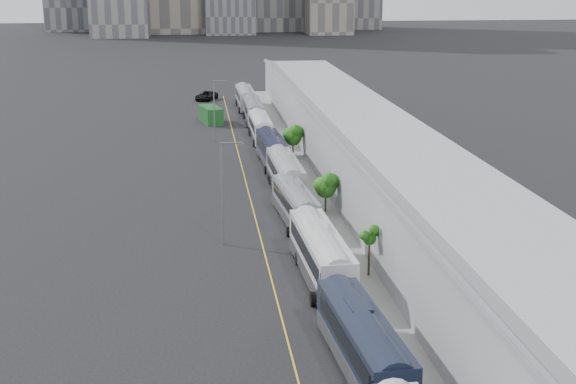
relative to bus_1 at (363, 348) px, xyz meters
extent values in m
cube|color=gray|center=(6.53, 36.40, -1.57)|extent=(10.00, 170.00, 0.12)
cube|color=gold|center=(-3.97, 36.40, -1.62)|extent=(0.12, 160.00, 0.02)
cube|color=gray|center=(10.53, 36.40, 1.77)|extent=(12.00, 160.00, 6.80)
cube|color=gray|center=(10.53, 36.40, 4.22)|extent=(12.45, 160.40, 2.57)
cube|color=gray|center=(4.63, 36.40, 5.37)|extent=(0.30, 160.00, 0.40)
cube|color=black|center=(0.00, 0.03, 0.33)|extent=(3.56, 13.38, 3.21)
cube|color=black|center=(0.00, -0.18, 0.90)|extent=(3.51, 11.80, 1.09)
cube|color=silver|center=(0.00, 0.03, -0.70)|extent=(3.59, 13.12, 1.03)
cube|color=black|center=(0.00, 1.55, 2.08)|extent=(1.48, 2.33, 0.31)
cube|color=silver|center=(-0.09, 15.53, 0.44)|extent=(3.31, 14.11, 3.40)
cube|color=black|center=(-0.09, 15.32, 1.05)|extent=(3.31, 12.43, 1.15)
cube|color=silver|center=(-0.09, 15.53, -0.64)|extent=(3.34, 13.83, 1.09)
cube|color=silver|center=(-0.09, 17.15, 2.30)|extent=(1.49, 2.42, 0.32)
cube|color=slate|center=(-0.19, 31.00, 0.18)|extent=(3.31, 12.40, 2.97)
cube|color=black|center=(-0.19, 30.82, 0.72)|extent=(3.26, 10.94, 1.01)
cube|color=silver|center=(-0.19, 31.00, -0.77)|extent=(3.33, 12.16, 0.95)
cube|color=slate|center=(-0.19, 32.42, 1.81)|extent=(1.37, 2.16, 0.28)
cube|color=#9B9FA5|center=(0.14, 42.55, 0.36)|extent=(2.96, 13.51, 3.26)
cube|color=black|center=(0.14, 42.35, 0.95)|extent=(2.99, 11.90, 1.11)
cube|color=silver|center=(0.14, 42.55, -0.68)|extent=(3.00, 13.24, 1.04)
cube|color=#9B9FA5|center=(0.14, 44.11, 2.15)|extent=(1.39, 2.30, 0.31)
cube|color=black|center=(-0.02, 55.45, 0.30)|extent=(3.13, 13.12, 3.16)
cube|color=black|center=(-0.02, 55.25, 0.87)|extent=(3.13, 11.56, 1.07)
cube|color=silver|center=(-0.02, 55.45, -0.71)|extent=(3.16, 12.86, 1.01)
cube|color=black|center=(-0.02, 56.95, 2.03)|extent=(1.39, 2.26, 0.30)
cube|color=white|center=(-0.24, 71.49, 0.23)|extent=(2.57, 12.62, 3.05)
cube|color=black|center=(-0.24, 71.30, 0.78)|extent=(2.62, 11.10, 1.04)
cube|color=silver|center=(-0.24, 71.49, -0.74)|extent=(2.61, 12.36, 0.98)
cube|color=white|center=(-0.24, 72.95, 1.91)|extent=(1.27, 2.14, 0.29)
cube|color=gray|center=(-0.17, 86.32, 0.27)|extent=(2.69, 12.90, 3.12)
cube|color=black|center=(-0.17, 86.12, 0.84)|extent=(2.73, 11.35, 1.06)
cube|color=silver|center=(-0.17, 86.32, -0.72)|extent=(2.72, 12.64, 1.00)
cube|color=gray|center=(-0.17, 87.80, 1.98)|extent=(1.31, 2.19, 0.30)
cube|color=#A8A9B2|center=(-0.58, 100.08, 0.36)|extent=(2.85, 13.51, 3.27)
cube|color=black|center=(-0.58, 99.87, 0.95)|extent=(2.89, 11.90, 1.11)
cube|color=silver|center=(-0.58, 100.08, -0.68)|extent=(2.89, 13.24, 1.05)
cube|color=#A8A9B2|center=(-0.58, 101.64, 2.15)|extent=(1.37, 2.30, 0.31)
cylinder|color=black|center=(3.79, 15.72, 0.12)|extent=(0.18, 0.18, 3.51)
sphere|color=#185814|center=(3.79, 15.72, 1.74)|extent=(1.09, 1.09, 1.09)
cylinder|color=black|center=(3.25, 33.85, -0.21)|extent=(0.18, 0.18, 2.85)
sphere|color=#185814|center=(3.25, 33.85, 1.31)|extent=(2.16, 2.16, 2.16)
cylinder|color=black|center=(3.15, 60.05, -0.18)|extent=(0.18, 0.18, 2.90)
sphere|color=#185814|center=(3.15, 60.05, 1.38)|extent=(2.37, 2.37, 2.37)
cylinder|color=#59595E|center=(-7.46, 25.01, 3.03)|extent=(0.18, 0.18, 9.33)
cylinder|color=#59595E|center=(-6.56, 25.01, 7.60)|extent=(1.80, 0.14, 0.14)
cube|color=#59595E|center=(-5.76, 25.01, 7.45)|extent=(0.50, 0.22, 0.18)
cylinder|color=#59595E|center=(-6.88, 71.01, 2.81)|extent=(0.18, 0.18, 8.89)
cylinder|color=#59595E|center=(-5.98, 71.01, 7.15)|extent=(1.80, 0.14, 0.14)
cube|color=#59595E|center=(-5.18, 71.01, 7.00)|extent=(0.50, 0.22, 0.18)
cube|color=#144219|center=(-7.08, 86.23, -0.29)|extent=(3.96, 6.77, 2.68)
imported|color=black|center=(-7.38, 111.26, -0.78)|extent=(5.03, 6.78, 1.71)
camera|label=1|loc=(-9.53, -43.08, 21.60)|focal=50.00mm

